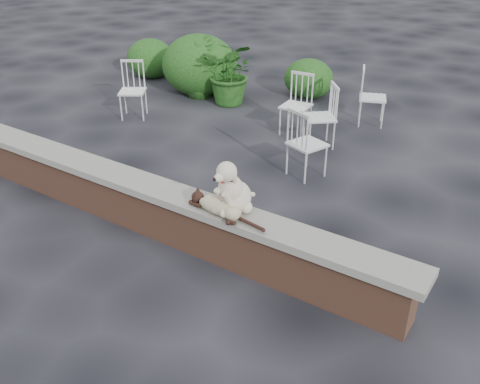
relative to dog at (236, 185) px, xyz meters
The scene contains 13 objects.
ground 1.47m from the dog, behind, with size 60.00×60.00×0.00m, color black.
brick_wall 1.34m from the dog, behind, with size 6.00×0.30×0.50m, color brown.
capstone 1.23m from the dog, behind, with size 6.20×0.40×0.08m, color slate.
dog is the anchor object (origin of this frame).
cat 0.26m from the dog, 118.07° to the right, with size 1.07×0.26×0.18m, color tan, non-canonical shape.
chair_a 4.53m from the dog, 146.79° to the left, with size 0.56×0.56×0.94m, color white, non-canonical shape.
chair_b 3.55m from the dog, 108.68° to the left, with size 0.56×0.56×0.94m, color white, non-canonical shape.
chair_c 2.16m from the dog, 98.04° to the left, with size 0.56×0.56×0.94m, color white, non-canonical shape.
chair_e 4.42m from the dog, 93.73° to the left, with size 0.56×0.56×0.94m, color white, non-canonical shape.
chair_d 3.19m from the dog, 101.04° to the left, with size 0.56×0.56×0.94m, color white, non-canonical shape.
potted_plant_a 4.85m from the dog, 124.98° to the left, with size 1.04×0.90×1.16m, color #134212.
potted_plant_b 5.32m from the dog, 131.48° to the left, with size 0.63×0.63×1.13m, color #134212.
shrubbery 5.80m from the dog, 130.05° to the left, with size 4.39×2.04×1.16m.
Camera 1 is at (3.66, -3.59, 3.17)m, focal length 39.29 mm.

